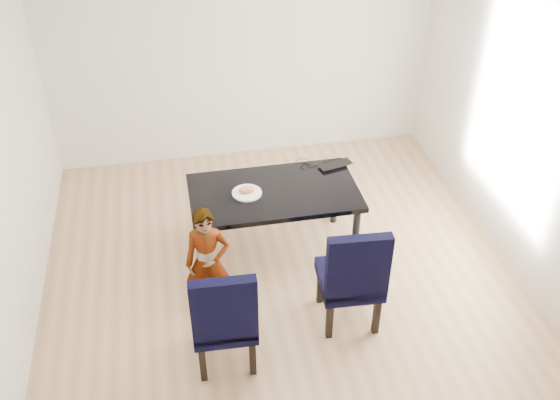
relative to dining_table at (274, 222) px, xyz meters
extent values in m
cube|color=tan|center=(0.00, -0.50, -0.38)|extent=(4.50, 5.00, 0.01)
cube|color=white|center=(0.00, -0.50, 2.33)|extent=(4.50, 5.00, 0.01)
cube|color=silver|center=(0.00, 2.00, 0.98)|extent=(4.50, 0.01, 2.70)
cube|color=white|center=(2.25, -0.50, 0.98)|extent=(0.01, 5.00, 2.70)
cube|color=black|center=(0.00, 0.00, 0.00)|extent=(1.60, 0.90, 0.75)
cube|color=black|center=(-0.65, -1.26, 0.15)|extent=(0.52, 0.54, 1.05)
cube|color=black|center=(0.47, -1.01, 0.17)|extent=(0.55, 0.57, 1.08)
imported|color=#FF4915|center=(-0.71, -0.65, 0.16)|extent=(0.41, 0.29, 1.07)
cylinder|color=white|center=(-0.26, 0.00, 0.38)|extent=(0.31, 0.31, 0.02)
ellipsoid|color=#CB7B48|center=(-0.26, 0.00, 0.42)|extent=(0.17, 0.11, 0.06)
imported|color=black|center=(0.67, 0.35, 0.39)|extent=(0.38, 0.29, 0.03)
torus|color=black|center=(0.40, 0.35, 0.38)|extent=(0.16, 0.16, 0.01)
camera|label=1|loc=(-0.88, -4.78, 3.74)|focal=40.00mm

